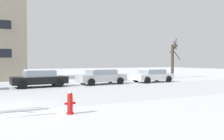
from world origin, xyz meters
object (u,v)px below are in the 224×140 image
Objects in this scene: parked_car_black at (39,78)px; fire_hydrant at (70,103)px; parked_car_silver at (101,76)px; parked_car_white at (152,75)px.

fire_hydrant is at bearing -93.65° from parked_car_black.
parked_car_silver is (6.25, 10.92, 0.27)m from fire_hydrant.
fire_hydrant is 11.03m from parked_car_black.
parked_car_silver reaches higher than fire_hydrant.
parked_car_silver is 5.55m from parked_car_white.
parked_car_white is at bearing -2.77° from parked_car_silver.
parked_car_black is at bearing 179.06° from parked_car_silver.
parked_car_black reaches higher than parked_car_white.
parked_car_silver is at bearing 177.23° from parked_car_white.
parked_car_white is at bearing 42.09° from fire_hydrant.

